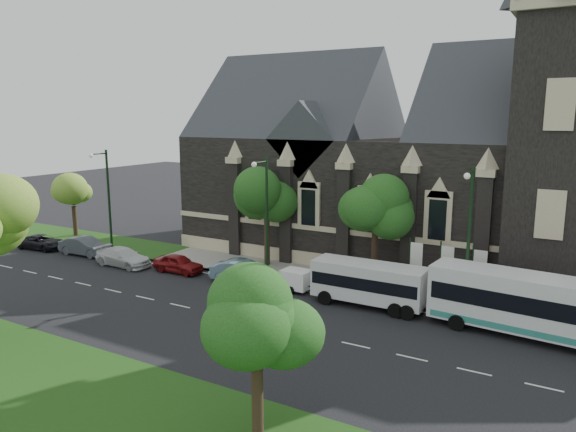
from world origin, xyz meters
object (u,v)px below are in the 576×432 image
Objects in this scene: car_far_black at (42,242)px; tree_walk_left at (270,195)px; street_lamp_mid at (265,212)px; tree_walk_far at (75,191)px; street_lamp_near at (468,233)px; banner_flag_right at (477,271)px; box_trailer at (297,279)px; banner_flag_center at (444,266)px; tree_walk_right at (380,203)px; sedan at (243,272)px; car_far_white at (123,257)px; street_lamp_far at (107,195)px; car_far_grey at (85,246)px; banner_flag_left at (414,262)px; car_far_red at (178,263)px; shuttle_bus at (369,282)px; tree_park_east at (263,321)px; tour_coach at (544,307)px.

tree_walk_left is at bearing -81.03° from car_far_black.
tree_walk_far is at bearing 172.63° from street_lamp_mid.
street_lamp_near reaches higher than tree_walk_left.
banner_flag_right is 11.68m from box_trailer.
street_lamp_mid reaches higher than tree_walk_far.
tree_walk_right is at bearing 161.36° from banner_flag_center.
sedan is 10.93m from car_far_white.
street_lamp_near is 1.81× the size of car_far_white.
street_lamp_far is 2.25× the size of banner_flag_right.
car_far_white reaches higher than car_far_black.
banner_flag_left is at bearing -86.15° from car_far_grey.
banner_flag_left is at bearing -79.60° from car_far_red.
tree_walk_right reaches higher than box_trailer.
tree_walk_left is 22.10m from car_far_black.
car_far_black is 0.95× the size of car_far_grey.
street_lamp_near is at bearing -28.06° from tree_walk_right.
shuttle_bus is 31.00m from car_far_black.
box_trailer is at bearing 114.68° from tree_park_east.
car_far_black is (-29.79, -5.53, -5.19)m from tree_walk_right.
sedan is 21.43m from car_far_black.
tree_park_east is 1.38× the size of car_far_black.
shuttle_bus is at bearing -25.18° from tree_walk_left.
tree_park_east is 0.81× the size of tree_walk_right.
sedan is 16.25m from car_far_grey.
banner_flag_center is 5.03m from shuttle_bus.
car_far_white is at bearing -150.18° from tree_walk_left.
tree_park_east is at bearing -29.84° from tree_walk_far.
shuttle_bus reaches higher than car_far_grey.
sedan is (-15.45, -3.07, -1.57)m from banner_flag_right.
car_far_grey is (-27.70, -3.38, -1.59)m from banner_flag_left.
sedan is at bearing -4.48° from street_lamp_far.
tree_park_east reaches higher than car_far_red.
tree_park_east is 18.58m from banner_flag_center.
box_trailer is (-9.23, -2.83, -1.53)m from banner_flag_center.
tree_park_east is at bearing -121.77° from car_far_white.
street_lamp_mid is 18.74m from tour_coach.
banner_flag_left is 33.14m from car_far_black.
box_trailer is at bearing -87.58° from car_far_red.
street_lamp_near is 1.00× the size of street_lamp_far.
banner_flag_right is (0.29, 1.91, -2.73)m from street_lamp_near.
banner_flag_right is 0.98× the size of car_far_red.
street_lamp_mid reaches higher than banner_flag_right.
banner_flag_center reaches higher than box_trailer.
car_far_red is at bearing -9.20° from street_lamp_far.
tree_park_east is 15.63m from shuttle_bus.
banner_flag_center is 0.84× the size of car_far_grey.
tree_walk_right is at bearing 0.99° from tree_walk_far.
banner_flag_right is at bearing -83.60° from sedan.
street_lamp_near and street_lamp_far have the same top height.
street_lamp_mid reaches higher than box_trailer.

